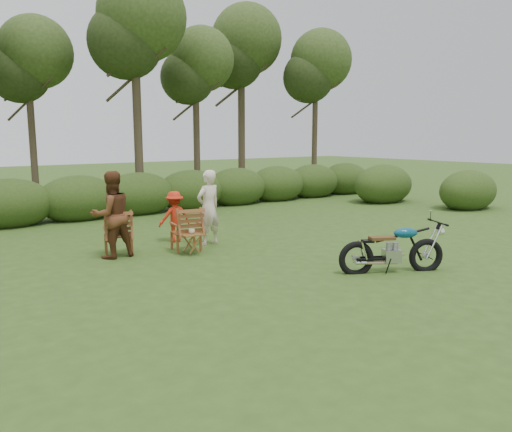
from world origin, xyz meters
TOP-DOWN VIEW (x-y plane):
  - ground at (0.00, 0.00)m, footprint 80.00×80.00m
  - tree_line at (0.50, 9.74)m, footprint 22.52×11.62m
  - motorcycle at (0.87, -0.82)m, footprint 2.12×1.59m
  - lawn_chair_right at (-1.40, 3.16)m, footprint 0.81×0.81m
  - lawn_chair_left at (-2.77, 3.76)m, footprint 0.86×0.86m
  - side_table at (-1.51, 2.71)m, footprint 0.47×0.40m
  - cup at (-1.49, 2.74)m, footprint 0.16×0.16m
  - adult_a at (-0.66, 3.38)m, footprint 0.72×0.54m
  - adult_b at (-2.99, 3.50)m, footprint 0.95×0.77m
  - child at (-1.17, 4.16)m, footprint 0.84×0.51m

SIDE VIEW (x-z plane):
  - ground at x=0.00m, z-range 0.00..0.00m
  - motorcycle at x=0.87m, z-range -0.57..0.57m
  - lawn_chair_right at x=-1.40m, z-range -0.50..0.50m
  - lawn_chair_left at x=-2.77m, z-range -0.50..0.50m
  - adult_a at x=-0.66m, z-range -0.90..0.90m
  - adult_b at x=-2.99m, z-range -0.93..0.93m
  - child at x=-1.17m, z-range -0.63..0.63m
  - side_table at x=-1.51m, z-range 0.00..0.46m
  - cup at x=-1.49m, z-range 0.46..0.57m
  - tree_line at x=0.50m, z-range -0.26..7.88m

